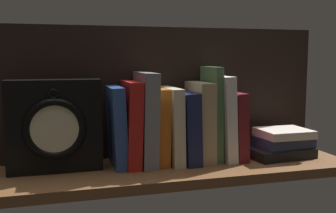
# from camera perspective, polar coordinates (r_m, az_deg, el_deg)

# --- Properties ---
(ground_plane) EXTENTS (0.95, 0.27, 0.03)m
(ground_plane) POSITION_cam_1_polar(r_m,az_deg,el_deg) (1.08, 1.08, -8.96)
(ground_plane) COLOR brown
(back_panel) EXTENTS (0.95, 0.01, 0.37)m
(back_panel) POSITION_cam_1_polar(r_m,az_deg,el_deg) (1.16, -0.77, 2.08)
(back_panel) COLOR black
(back_panel) RESTS_ON ground_plane
(book_blue_modern) EXTENTS (0.04, 0.14, 0.21)m
(book_blue_modern) POSITION_cam_1_polar(r_m,az_deg,el_deg) (1.06, -7.26, -2.84)
(book_blue_modern) COLOR #2D4C8E
(book_blue_modern) RESTS_ON ground_plane
(book_red_requiem) EXTENTS (0.04, 0.15, 0.22)m
(book_red_requiem) POSITION_cam_1_polar(r_m,az_deg,el_deg) (1.06, -5.30, -2.42)
(book_red_requiem) COLOR red
(book_red_requiem) RESTS_ON ground_plane
(book_gray_chess) EXTENTS (0.04, 0.16, 0.24)m
(book_gray_chess) POSITION_cam_1_polar(r_m,az_deg,el_deg) (1.07, -3.21, -1.72)
(book_gray_chess) COLOR gray
(book_gray_chess) RESTS_ON ground_plane
(book_orange_pandolfini) EXTENTS (0.04, 0.12, 0.20)m
(book_orange_pandolfini) POSITION_cam_1_polar(r_m,az_deg,el_deg) (1.08, -1.22, -2.76)
(book_orange_pandolfini) COLOR orange
(book_orange_pandolfini) RESTS_ON ground_plane
(book_cream_twain) EXTENTS (0.03, 0.16, 0.20)m
(book_cream_twain) POSITION_cam_1_polar(r_m,az_deg,el_deg) (1.09, 0.52, -2.64)
(book_cream_twain) COLOR beige
(book_cream_twain) RESTS_ON ground_plane
(book_navy_bierce) EXTENTS (0.05, 0.16, 0.19)m
(book_navy_bierce) POSITION_cam_1_polar(r_m,az_deg,el_deg) (1.10, 2.41, -2.86)
(book_navy_bierce) COLOR #192147
(book_navy_bierce) RESTS_ON ground_plane
(book_tan_shortstories) EXTENTS (0.04, 0.14, 0.22)m
(book_tan_shortstories) POSITION_cam_1_polar(r_m,az_deg,el_deg) (1.12, 4.56, -2.11)
(book_tan_shortstories) COLOR tan
(book_tan_shortstories) RESTS_ON ground_plane
(book_green_romantic) EXTENTS (0.02, 0.12, 0.26)m
(book_green_romantic) POSITION_cam_1_polar(r_m,az_deg,el_deg) (1.12, 6.18, -0.97)
(book_green_romantic) COLOR #476B44
(book_green_romantic) RESTS_ON ground_plane
(book_white_catcher) EXTENTS (0.04, 0.16, 0.23)m
(book_white_catcher) POSITION_cam_1_polar(r_m,az_deg,el_deg) (1.14, 7.46, -1.55)
(book_white_catcher) COLOR silver
(book_white_catcher) RESTS_ON ground_plane
(book_maroon_dawkins) EXTENTS (0.04, 0.16, 0.19)m
(book_maroon_dawkins) POSITION_cam_1_polar(r_m,az_deg,el_deg) (1.15, 8.97, -2.59)
(book_maroon_dawkins) COLOR maroon
(book_maroon_dawkins) RESTS_ON ground_plane
(framed_clock) EXTENTS (0.23, 0.07, 0.23)m
(framed_clock) POSITION_cam_1_polar(r_m,az_deg,el_deg) (1.03, -15.73, -2.69)
(framed_clock) COLOR black
(framed_clock) RESTS_ON ground_plane
(book_stack_side) EXTENTS (0.19, 0.14, 0.08)m
(book_stack_side) POSITION_cam_1_polar(r_m,az_deg,el_deg) (1.20, 15.70, -5.10)
(book_stack_side) COLOR black
(book_stack_side) RESTS_ON ground_plane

